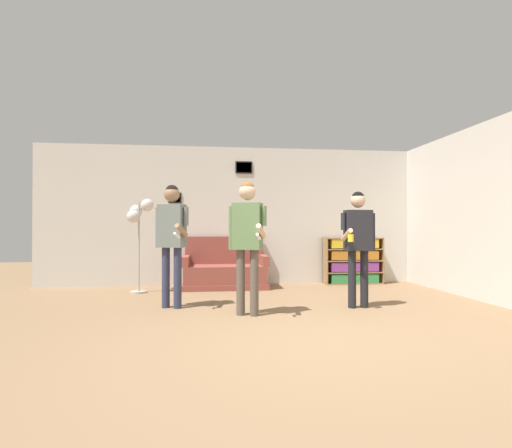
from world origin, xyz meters
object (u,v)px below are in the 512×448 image
couch (225,271)px  floor_lamp (139,218)px  person_watcher_holding_cup (358,237)px  person_player_foreground_left (172,232)px  person_player_foreground_center (247,233)px  bookshelf (353,261)px

couch → floor_lamp: 1.83m
couch → person_watcher_holding_cup: person_watcher_holding_cup is taller
couch → person_player_foreground_left: size_ratio=0.91×
person_player_foreground_left → person_watcher_holding_cup: bearing=-6.4°
person_player_foreground_center → person_watcher_holding_cup: size_ratio=1.05×
bookshelf → person_player_foreground_center: size_ratio=0.68×
couch → bookshelf: (2.55, 0.19, 0.15)m
person_player_foreground_left → person_watcher_holding_cup: size_ratio=1.06×
couch → person_player_foreground_center: bearing=-85.5°
person_watcher_holding_cup → bookshelf: bearing=71.2°
couch → floor_lamp: size_ratio=0.96×
person_player_foreground_center → person_watcher_holding_cup: 1.61m
couch → person_player_foreground_left: bearing=-114.2°
person_watcher_holding_cup → couch: bearing=130.2°
couch → floor_lamp: (-1.49, -0.42, 0.98)m
person_player_foreground_left → person_player_foreground_center: bearing=-30.8°
floor_lamp → person_player_foreground_left: person_player_foreground_left is taller
bookshelf → person_watcher_holding_cup: bearing=-108.8°
bookshelf → floor_lamp: 4.17m
person_player_foreground_center → bookshelf: bearing=47.7°
person_player_foreground_left → floor_lamp: bearing=116.1°
floor_lamp → person_watcher_holding_cup: (3.26, -1.67, -0.29)m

